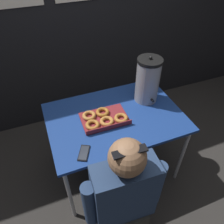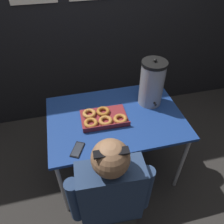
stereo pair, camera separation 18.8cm
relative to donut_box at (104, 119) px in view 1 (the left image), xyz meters
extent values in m
plane|color=#2D2B28|center=(0.11, 0.01, -0.78)|extent=(12.00, 12.00, 0.00)
cube|color=black|center=(0.11, 1.09, 0.60)|extent=(6.00, 0.10, 2.77)
cube|color=navy|center=(0.11, 0.01, -0.04)|extent=(1.18, 0.82, 0.03)
cylinder|color=#ADADB2|center=(-0.43, -0.35, -0.42)|extent=(0.03, 0.03, 0.73)
cylinder|color=#ADADB2|center=(0.66, -0.35, -0.42)|extent=(0.03, 0.03, 0.73)
cylinder|color=#ADADB2|center=(-0.43, 0.38, -0.42)|extent=(0.03, 0.03, 0.73)
cylinder|color=#ADADB2|center=(0.66, 0.38, -0.42)|extent=(0.03, 0.03, 0.73)
cube|color=maroon|center=(0.01, 0.01, -0.01)|extent=(0.40, 0.28, 0.02)
cube|color=maroon|center=(0.01, -0.12, 0.01)|extent=(0.40, 0.02, 0.04)
torus|color=#B16F2C|center=(-0.11, -0.05, 0.01)|extent=(0.15, 0.15, 0.03)
torus|color=#BA7836|center=(0.01, -0.05, 0.01)|extent=(0.16, 0.16, 0.03)
torus|color=#B57331|center=(0.14, -0.06, 0.01)|extent=(0.14, 0.14, 0.03)
torus|color=#BD7B39|center=(-0.11, 0.07, 0.01)|extent=(0.15, 0.15, 0.03)
torus|color=#A96624|center=(0.02, 0.07, 0.01)|extent=(0.14, 0.14, 0.03)
cylinder|color=#939399|center=(0.48, 0.14, 0.18)|extent=(0.21, 0.21, 0.40)
cylinder|color=black|center=(0.48, 0.14, 0.39)|extent=(0.22, 0.22, 0.03)
sphere|color=black|center=(0.48, 0.14, 0.42)|extent=(0.03, 0.03, 0.03)
cylinder|color=black|center=(0.48, 0.03, 0.05)|extent=(0.02, 0.05, 0.02)
cube|color=black|center=(-0.26, -0.28, -0.02)|extent=(0.13, 0.16, 0.01)
cube|color=#2D333D|center=(-0.26, -0.28, -0.01)|extent=(0.11, 0.14, 0.00)
cube|color=#33332D|center=(-0.08, -0.65, -0.56)|extent=(0.35, 0.25, 0.45)
cube|color=navy|center=(-0.08, -0.65, -0.06)|extent=(0.43, 0.21, 0.54)
sphere|color=#8E6647|center=(-0.08, -0.65, 0.31)|extent=(0.22, 0.22, 0.22)
cube|color=black|center=(-0.09, -0.68, 0.40)|extent=(0.19, 0.06, 0.01)
cylinder|color=navy|center=(0.15, -0.66, -0.09)|extent=(0.09, 0.09, 0.43)
cylinder|color=navy|center=(-0.32, -0.63, -0.09)|extent=(0.09, 0.09, 0.43)
camera|label=1|loc=(-0.42, -1.29, 1.30)|focal=35.00mm
camera|label=2|loc=(-0.25, -1.34, 1.30)|focal=35.00mm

